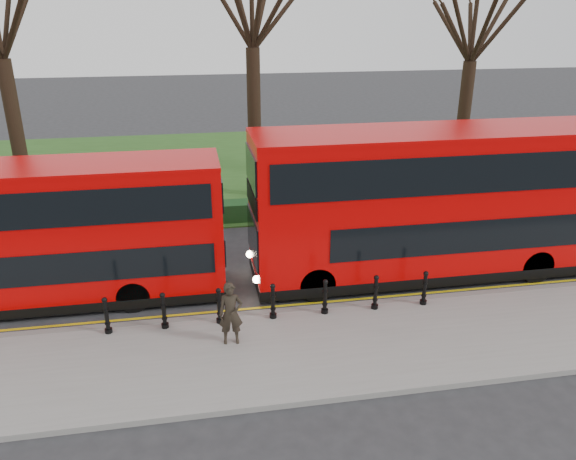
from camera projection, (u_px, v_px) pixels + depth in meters
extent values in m
plane|color=#28282B|center=(230.00, 302.00, 16.77)|extent=(120.00, 120.00, 0.00)
cube|color=gray|center=(240.00, 358.00, 14.00)|extent=(60.00, 4.00, 0.15)
cube|color=slate|center=(233.00, 317.00, 15.83)|extent=(60.00, 0.25, 0.16)
cube|color=#284E1A|center=(208.00, 168.00, 30.47)|extent=(60.00, 18.00, 0.06)
cube|color=black|center=(217.00, 213.00, 22.84)|extent=(60.00, 0.90, 0.80)
cube|color=yellow|center=(232.00, 314.00, 16.13)|extent=(60.00, 0.10, 0.01)
cube|color=yellow|center=(232.00, 310.00, 16.31)|extent=(60.00, 0.10, 0.01)
cylinder|color=black|center=(17.00, 137.00, 23.44)|extent=(0.60, 0.60, 6.28)
cylinder|color=black|center=(254.00, 125.00, 25.01)|extent=(0.60, 0.60, 6.59)
cylinder|color=black|center=(463.00, 125.00, 26.76)|extent=(0.60, 0.60, 5.88)
cylinder|color=black|center=(107.00, 316.00, 14.75)|extent=(0.15, 0.15, 1.00)
cylinder|color=black|center=(164.00, 311.00, 14.99)|extent=(0.15, 0.15, 1.00)
cylinder|color=black|center=(219.00, 306.00, 15.23)|extent=(0.15, 0.15, 1.00)
cylinder|color=black|center=(273.00, 302.00, 15.47)|extent=(0.15, 0.15, 1.00)
cylinder|color=black|center=(325.00, 297.00, 15.71)|extent=(0.15, 0.15, 1.00)
cylinder|color=black|center=(375.00, 293.00, 15.95)|extent=(0.15, 0.15, 1.00)
cylinder|color=black|center=(424.00, 289.00, 16.19)|extent=(0.15, 0.15, 1.00)
cube|color=#CC0303|center=(37.00, 231.00, 16.01)|extent=(10.45, 2.37, 3.85)
cube|color=black|center=(48.00, 292.00, 16.74)|extent=(10.47, 2.39, 0.28)
cube|color=black|center=(61.00, 269.00, 15.29)|extent=(8.36, 0.04, 0.90)
cube|color=black|center=(20.00, 212.00, 14.53)|extent=(9.88, 0.04, 1.00)
cylinder|color=black|center=(133.00, 296.00, 16.13)|extent=(0.95, 0.28, 0.95)
cylinder|color=black|center=(138.00, 265.00, 18.04)|extent=(0.95, 0.28, 0.95)
cube|color=#CC0303|center=(440.00, 199.00, 17.72)|extent=(11.92, 2.71, 4.39)
cube|color=black|center=(433.00, 263.00, 18.56)|extent=(11.94, 2.73, 0.33)
cube|color=black|center=(484.00, 236.00, 16.91)|extent=(9.53, 0.04, 1.03)
cube|color=black|center=(464.00, 175.00, 16.04)|extent=(11.27, 0.04, 1.14)
cube|color=black|center=(252.00, 199.00, 16.63)|extent=(0.06, 2.38, 0.60)
cylinder|color=black|center=(317.00, 284.00, 16.71)|extent=(1.08, 0.33, 1.08)
cylinder|color=black|center=(301.00, 252.00, 18.89)|extent=(1.08, 0.33, 1.08)
cylinder|color=black|center=(536.00, 266.00, 17.87)|extent=(1.08, 0.33, 1.08)
cylinder|color=black|center=(497.00, 237.00, 20.04)|extent=(1.08, 0.33, 1.08)
imported|color=black|center=(231.00, 314.00, 14.20)|extent=(0.63, 0.43, 1.69)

